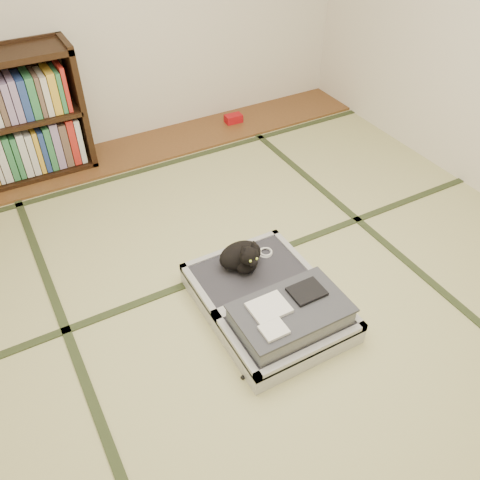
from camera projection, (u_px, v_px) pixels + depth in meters
floor at (262, 312)px, 2.85m from camera, size 4.50×4.50×0.00m
wood_strip at (138, 150)px, 4.17m from camera, size 4.00×0.50×0.02m
red_item at (233, 119)px, 4.50m from camera, size 0.15×0.10×0.07m
room_shell at (274, 52)px, 1.90m from camera, size 4.50×4.50×4.50m
tatami_borders at (222, 259)px, 3.18m from camera, size 4.00×4.50×0.01m
suitcase at (271, 304)px, 2.77m from camera, size 0.66×0.88×0.26m
cat at (242, 256)px, 2.88m from camera, size 0.29×0.30×0.24m
cable_coil at (265, 252)px, 3.03m from camera, size 0.09×0.09×0.02m
hanger at (282, 359)px, 2.60m from camera, size 0.46×0.24×0.01m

